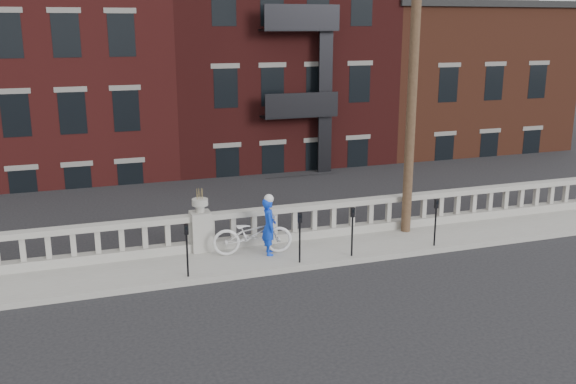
{
  "coord_description": "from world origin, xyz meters",
  "views": [
    {
      "loc": [
        -3.27,
        -12.71,
        6.21
      ],
      "look_at": [
        2.28,
        3.2,
        1.8
      ],
      "focal_mm": 40.0,
      "sensor_mm": 36.0,
      "label": 1
    }
  ],
  "objects": [
    {
      "name": "utility_pole",
      "position": [
        6.2,
        3.6,
        5.24
      ],
      "size": [
        1.6,
        0.28,
        10.0
      ],
      "color": "#422D1E",
      "rests_on": "sidewalk"
    },
    {
      "name": "parking_meter_a",
      "position": [
        -0.72,
        2.15,
        1.0
      ],
      "size": [
        0.1,
        0.09,
        1.36
      ],
      "color": "black",
      "rests_on": "sidewalk"
    },
    {
      "name": "cyclist",
      "position": [
        1.68,
        3.04,
        0.94
      ],
      "size": [
        0.47,
        0.63,
        1.58
      ],
      "primitive_type": "imported",
      "rotation": [
        0.0,
        0.0,
        1.4
      ],
      "color": "blue",
      "rests_on": "sidewalk"
    },
    {
      "name": "lower_level",
      "position": [
        0.56,
        23.04,
        2.63
      ],
      "size": [
        80.0,
        44.0,
        20.8
      ],
      "color": "#605E59",
      "rests_on": "ground"
    },
    {
      "name": "bicycle",
      "position": [
        1.26,
        3.21,
        0.72
      ],
      "size": [
        2.25,
        1.08,
        1.13
      ],
      "primitive_type": "imported",
      "rotation": [
        0.0,
        0.0,
        1.41
      ],
      "color": "silver",
      "rests_on": "sidewalk"
    },
    {
      "name": "parking_meter_d",
      "position": [
        6.3,
        2.15,
        1.0
      ],
      "size": [
        0.1,
        0.09,
        1.36
      ],
      "color": "black",
      "rests_on": "sidewalk"
    },
    {
      "name": "sidewalk",
      "position": [
        0.0,
        3.0,
        0.07
      ],
      "size": [
        32.0,
        2.2,
        0.15
      ],
      "primitive_type": "cube",
      "color": "gray",
      "rests_on": "ground"
    },
    {
      "name": "ground",
      "position": [
        0.0,
        0.0,
        0.0
      ],
      "size": [
        120.0,
        120.0,
        0.0
      ],
      "primitive_type": "plane",
      "color": "black",
      "rests_on": "ground"
    },
    {
      "name": "balustrade",
      "position": [
        0.0,
        3.95,
        0.64
      ],
      "size": [
        28.0,
        0.34,
        1.03
      ],
      "color": "gray",
      "rests_on": "sidewalk"
    },
    {
      "name": "planter_pedestal",
      "position": [
        0.0,
        3.95,
        0.83
      ],
      "size": [
        0.55,
        0.55,
        1.76
      ],
      "color": "gray",
      "rests_on": "sidewalk"
    },
    {
      "name": "parking_meter_b",
      "position": [
        2.24,
        2.15,
        1.0
      ],
      "size": [
        0.1,
        0.09,
        1.36
      ],
      "color": "black",
      "rests_on": "sidewalk"
    },
    {
      "name": "parking_meter_c",
      "position": [
        3.74,
        2.15,
        1.0
      ],
      "size": [
        0.1,
        0.09,
        1.36
      ],
      "color": "black",
      "rests_on": "sidewalk"
    }
  ]
}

